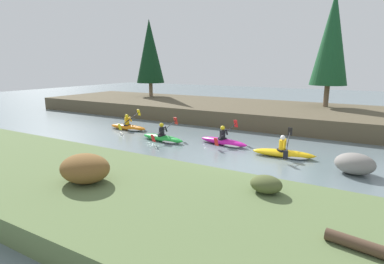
# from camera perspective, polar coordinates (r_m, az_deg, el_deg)

# --- Properties ---
(ground_plane) EXTENTS (90.00, 90.00, 0.00)m
(ground_plane) POSITION_cam_1_polar(r_m,az_deg,el_deg) (12.51, 10.09, -6.42)
(ground_plane) COLOR slate
(riverbank_near) EXTENTS (44.00, 5.56, 0.66)m
(riverbank_near) POSITION_cam_1_polar(r_m,az_deg,el_deg) (8.02, -2.74, -14.95)
(riverbank_near) COLOR #5B7042
(riverbank_near) RESTS_ON ground
(riverbank_far) EXTENTS (44.00, 8.60, 1.07)m
(riverbank_far) POSITION_cam_1_polar(r_m,az_deg,el_deg) (22.58, 19.29, 2.97)
(riverbank_far) COLOR brown
(riverbank_far) RESTS_ON ground
(conifer_tree_far_left) EXTENTS (2.66, 2.66, 7.21)m
(conifer_tree_far_left) POSITION_cam_1_polar(r_m,az_deg,el_deg) (29.76, -8.05, 14.94)
(conifer_tree_far_left) COLOR #7A664C
(conifer_tree_far_left) RESTS_ON riverbank_far
(conifer_tree_left) EXTENTS (2.56, 2.56, 8.03)m
(conifer_tree_left) POSITION_cam_1_polar(r_m,az_deg,el_deg) (24.00, 25.10, 15.79)
(conifer_tree_left) COLOR brown
(conifer_tree_left) RESTS_ON riverbank_far
(shrub_clump_nearest) EXTENTS (1.55, 1.29, 0.84)m
(shrub_clump_nearest) POSITION_cam_1_polar(r_m,az_deg,el_deg) (9.40, -19.71, -6.53)
(shrub_clump_nearest) COLOR brown
(shrub_clump_nearest) RESTS_ON riverbank_near
(shrub_clump_second) EXTENTS (0.87, 0.72, 0.47)m
(shrub_clump_second) POSITION_cam_1_polar(r_m,az_deg,el_deg) (8.46, 13.93, -9.62)
(shrub_clump_second) COLOR #4C562D
(shrub_clump_second) RESTS_ON riverbank_near
(kayaker_lead) EXTENTS (2.80, 2.07, 1.20)m
(kayaker_lead) POSITION_cam_1_polar(r_m,az_deg,el_deg) (14.05, 17.43, -3.85)
(kayaker_lead) COLOR yellow
(kayaker_lead) RESTS_ON ground
(kayaker_middle) EXTENTS (2.80, 2.07, 1.20)m
(kayaker_middle) POSITION_cam_1_polar(r_m,az_deg,el_deg) (15.52, 6.33, -1.80)
(kayaker_middle) COLOR #C61999
(kayaker_middle) RESTS_ON ground
(kayaker_trailing) EXTENTS (2.79, 2.07, 1.20)m
(kayaker_trailing) POSITION_cam_1_polar(r_m,az_deg,el_deg) (16.24, -5.33, -1.12)
(kayaker_trailing) COLOR green
(kayaker_trailing) RESTS_ON ground
(kayaker_far_back) EXTENTS (2.78, 2.07, 1.20)m
(kayaker_far_back) POSITION_cam_1_polar(r_m,az_deg,el_deg) (19.45, -11.87, 0.95)
(kayaker_far_back) COLOR orange
(kayaker_far_back) RESTS_ON ground
(boulder_midstream) EXTENTS (1.42, 1.11, 0.80)m
(boulder_midstream) POSITION_cam_1_polar(r_m,az_deg,el_deg) (12.92, 28.59, -5.33)
(boulder_midstream) COLOR gray
(boulder_midstream) RESTS_ON ground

